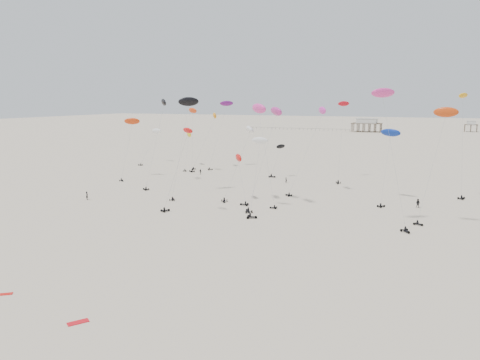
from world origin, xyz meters
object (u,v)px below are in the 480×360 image
at_px(rig_9, 240,169).
at_px(pavilion_main, 367,126).
at_px(spectator_0, 87,200).
at_px(pavilion_small, 471,127).
at_px(rig_0, 244,145).
at_px(rig_4, 440,137).

bearing_deg(rig_9, pavilion_main, -7.30).
bearing_deg(rig_9, spectator_0, 102.13).
xyz_separation_m(pavilion_main, spectator_0, (-28.52, -264.07, -4.22)).
height_order(pavilion_main, spectator_0, pavilion_main).
xyz_separation_m(pavilion_small, rig_0, (-63.75, -280.61, 9.57)).
distance_m(rig_0, rig_9, 5.57).
height_order(pavilion_main, rig_0, rig_0).
relative_size(pavilion_small, rig_9, 0.78).
distance_m(rig_4, spectator_0, 78.32).
bearing_deg(rig_4, spectator_0, -51.84).
height_order(pavilion_small, rig_4, rig_4).
bearing_deg(spectator_0, pavilion_small, -53.31).
relative_size(rig_4, spectator_0, 9.59).
bearing_deg(rig_4, rig_0, -65.87).
relative_size(pavilion_small, rig_4, 0.40).
distance_m(rig_4, rig_9, 43.50).
bearing_deg(rig_9, rig_4, -106.24).
distance_m(pavilion_main, pavilion_small, 76.16).
bearing_deg(rig_4, rig_9, -64.90).
bearing_deg(rig_4, pavilion_small, -151.68).
bearing_deg(pavilion_main, rig_4, -79.50).
bearing_deg(rig_0, rig_9, 19.89).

